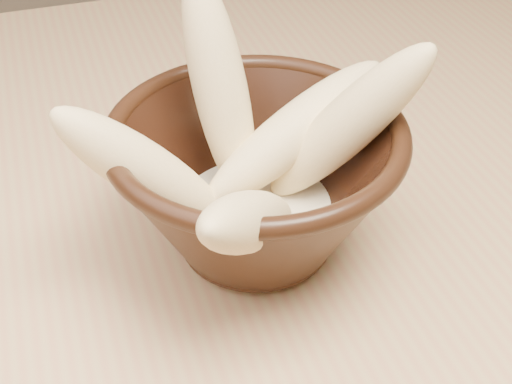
# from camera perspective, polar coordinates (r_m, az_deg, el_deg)

# --- Properties ---
(table) EXTENTS (1.20, 0.80, 0.75)m
(table) POSITION_cam_1_polar(r_m,az_deg,el_deg) (0.70, -11.54, -4.59)
(table) COLOR tan
(table) RESTS_ON ground
(bowl) EXTENTS (0.22, 0.22, 0.12)m
(bowl) POSITION_cam_1_polar(r_m,az_deg,el_deg) (0.52, -0.00, 0.86)
(bowl) COLOR black
(bowl) RESTS_ON table
(milk_puddle) EXTENTS (0.12, 0.12, 0.02)m
(milk_puddle) POSITION_cam_1_polar(r_m,az_deg,el_deg) (0.54, 0.00, -1.57)
(milk_puddle) COLOR beige
(milk_puddle) RESTS_ON bowl
(banana_upright) EXTENTS (0.06, 0.11, 0.18)m
(banana_upright) POSITION_cam_1_polar(r_m,az_deg,el_deg) (0.52, -2.90, 8.34)
(banana_upright) COLOR #E5C787
(banana_upright) RESTS_ON bowl
(banana_left) EXTENTS (0.14, 0.06, 0.14)m
(banana_left) POSITION_cam_1_polar(r_m,az_deg,el_deg) (0.49, -8.80, 1.64)
(banana_left) COLOR #E5C787
(banana_left) RESTS_ON bowl
(banana_right) EXTENTS (0.14, 0.10, 0.16)m
(banana_right) POSITION_cam_1_polar(r_m,az_deg,el_deg) (0.51, 7.26, 5.28)
(banana_right) COLOR #E5C787
(banana_right) RESTS_ON bowl
(banana_across) EXTENTS (0.18, 0.09, 0.10)m
(banana_across) POSITION_cam_1_polar(r_m,az_deg,el_deg) (0.53, 3.20, 4.88)
(banana_across) COLOR #E5C787
(banana_across) RESTS_ON bowl
(banana_front) EXTENTS (0.13, 0.15, 0.13)m
(banana_front) POSITION_cam_1_polar(r_m,az_deg,el_deg) (0.45, -0.50, -2.36)
(banana_front) COLOR #E5C787
(banana_front) RESTS_ON bowl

